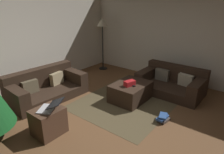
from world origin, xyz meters
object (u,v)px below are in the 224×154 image
object	(u,v)px
ottoman	(131,92)
tv_remote	(132,85)
couch_right	(172,83)
side_table	(48,121)
book_stack	(163,118)
corner_lamp	(102,26)
gift_box	(130,83)
laptop	(50,107)
couch_left	(46,87)

from	to	relation	value
ottoman	tv_remote	size ratio (longest dim) A/B	5.82
couch_right	side_table	size ratio (longest dim) A/B	3.05
ottoman	book_stack	bearing A→B (deg)	-109.70
book_stack	corner_lamp	xyz separation A→B (m)	(1.73, 3.05, 1.38)
corner_lamp	tv_remote	bearing A→B (deg)	-124.29
gift_box	book_stack	bearing A→B (deg)	-104.31
side_table	laptop	size ratio (longest dim) A/B	1.00
couch_left	book_stack	xyz separation A→B (m)	(0.79, -2.73, -0.20)
couch_left	couch_right	xyz separation A→B (m)	(2.19, -2.31, -0.01)
book_stack	corner_lamp	size ratio (longest dim) A/B	0.18
book_stack	couch_right	bearing A→B (deg)	16.94
side_table	ottoman	bearing A→B (deg)	-12.14
couch_left	side_table	world-z (taller)	couch_left
ottoman	book_stack	distance (m)	1.09
tv_remote	ottoman	bearing A→B (deg)	68.47
side_table	corner_lamp	world-z (taller)	corner_lamp
ottoman	gift_box	distance (m)	0.30
gift_box	laptop	world-z (taller)	laptop
couch_left	laptop	distance (m)	1.59
tv_remote	laptop	world-z (taller)	laptop
book_stack	gift_box	bearing A→B (deg)	75.69
side_table	tv_remote	bearing A→B (deg)	-15.32
tv_remote	couch_right	bearing A→B (deg)	-5.64
gift_box	book_stack	xyz separation A→B (m)	(-0.25, -0.98, -0.41)
tv_remote	corner_lamp	world-z (taller)	corner_lamp
side_table	book_stack	world-z (taller)	side_table
ottoman	laptop	size ratio (longest dim) A/B	1.79
gift_box	laptop	size ratio (longest dim) A/B	0.49
ottoman	tv_remote	bearing A→B (deg)	-129.83
couch_right	corner_lamp	xyz separation A→B (m)	(0.33, 2.62, 1.19)
tv_remote	side_table	size ratio (longest dim) A/B	0.31
gift_box	laptop	distance (m)	1.90
couch_left	corner_lamp	xyz separation A→B (m)	(2.52, 0.31, 1.18)
couch_right	gift_box	distance (m)	1.29
couch_left	tv_remote	world-z (taller)	couch_left
tv_remote	laptop	size ratio (longest dim) A/B	0.31
laptop	corner_lamp	bearing A→B (deg)	26.37
book_stack	corner_lamp	distance (m)	3.77
laptop	corner_lamp	size ratio (longest dim) A/B	0.31
laptop	couch_right	bearing A→B (deg)	-17.87
couch_left	laptop	xyz separation A→B (m)	(-0.81, -1.34, 0.28)
ottoman	book_stack	world-z (taller)	ottoman
couch_left	ottoman	bearing A→B (deg)	127.61
couch_right	gift_box	xyz separation A→B (m)	(-1.15, 0.55, 0.23)
tv_remote	book_stack	bearing A→B (deg)	-88.86
tv_remote	corner_lamp	bearing A→B (deg)	74.00
book_stack	side_table	bearing A→B (deg)	138.47
couch_left	book_stack	bearing A→B (deg)	109.80
couch_left	side_table	xyz separation A→B (m)	(-0.84, -1.29, -0.02)
couch_left	ottoman	size ratio (longest dim) A/B	1.98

